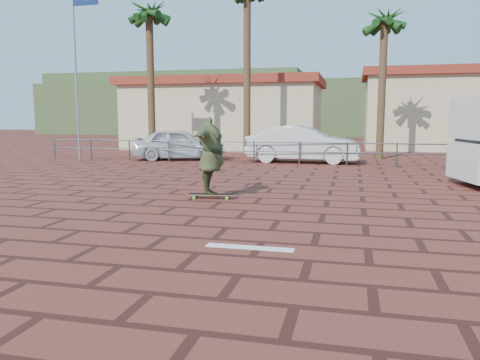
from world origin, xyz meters
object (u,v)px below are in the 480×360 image
Objects in this scene: car_silver at (179,144)px; car_white at (303,144)px; longboard at (211,195)px; skateboarder at (211,156)px.

car_white is at bearing -105.45° from car_silver.
car_silver is at bearing 109.27° from longboard.
longboard is 0.28× the size of car_silver.
car_silver is at bearing 91.97° from car_white.
longboard is at bearing 174.95° from car_white.
car_white is (1.24, 10.06, -0.25)m from skateboarder.
skateboarder is 0.53× the size of car_silver.
skateboarder is 10.14m from car_white.
longboard is 0.24× the size of car_white.
car_white is (1.24, 10.06, 0.73)m from longboard.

